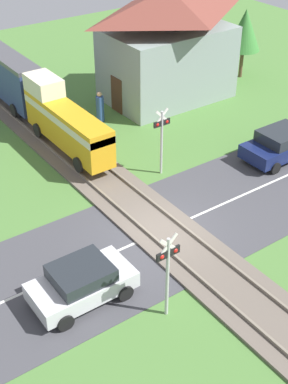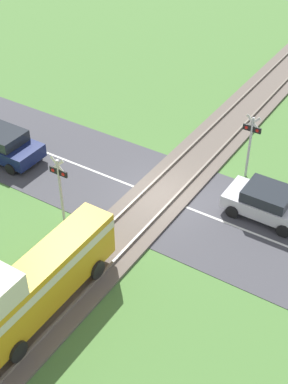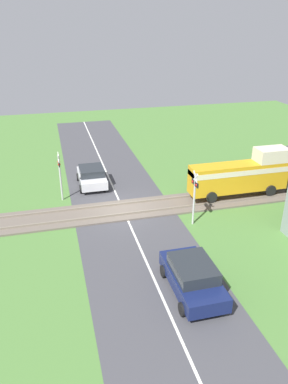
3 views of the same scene
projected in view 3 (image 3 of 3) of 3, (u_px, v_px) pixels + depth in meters
ground_plane at (124, 211)px, 24.25m from camera, size 60.00×60.00×0.00m
road_surface at (124, 211)px, 24.25m from camera, size 48.00×6.40×0.02m
track_bed at (124, 210)px, 24.23m from camera, size 2.80×48.00×0.24m
car_near_crossing at (92, 176)px, 27.69m from camera, size 3.65×2.04×1.43m
car_far_side at (193, 277)px, 16.77m from camera, size 4.12×2.08×1.54m
crossing_signal_west_approach at (60, 171)px, 24.87m from camera, size 0.90×0.18×3.39m
crossing_signal_east_approach at (195, 192)px, 21.84m from camera, size 0.90×0.18×3.39m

